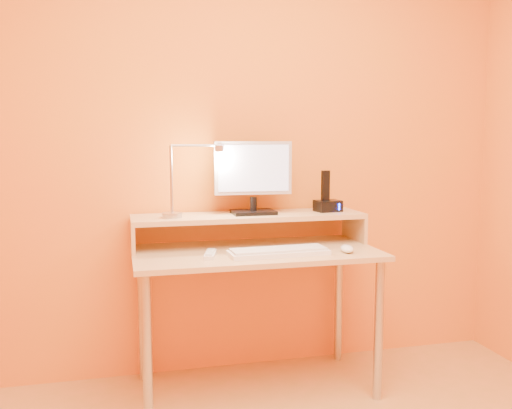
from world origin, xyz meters
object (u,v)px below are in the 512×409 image
object	(u,v)px
keyboard	(279,253)
mouse	(347,249)
phone_dock	(328,206)
remote_control	(210,254)
lamp_base	(172,215)
monitor_panel	(253,168)

from	to	relation	value
keyboard	mouse	distance (m)	0.34
phone_dock	mouse	distance (m)	0.35
keyboard	mouse	bearing A→B (deg)	-6.62
mouse	remote_control	size ratio (longest dim) A/B	0.63
lamp_base	phone_dock	world-z (taller)	phone_dock
monitor_panel	mouse	distance (m)	0.63
mouse	remote_control	distance (m)	0.66
monitor_panel	lamp_base	world-z (taller)	monitor_panel
monitor_panel	phone_dock	size ratio (longest dim) A/B	3.09
monitor_panel	remote_control	bearing A→B (deg)	-133.35
keyboard	mouse	xyz separation A→B (m)	(0.34, -0.02, 0.01)
lamp_base	phone_dock	bearing A→B (deg)	2.06
monitor_panel	remote_control	world-z (taller)	monitor_panel
remote_control	mouse	bearing A→B (deg)	8.74
lamp_base	phone_dock	size ratio (longest dim) A/B	0.77
remote_control	lamp_base	bearing A→B (deg)	142.04
phone_dock	remote_control	bearing A→B (deg)	-169.18
phone_dock	mouse	bearing A→B (deg)	-101.96
lamp_base	keyboard	size ratio (longest dim) A/B	0.21
monitor_panel	lamp_base	xyz separation A→B (m)	(-0.42, -0.04, -0.23)
phone_dock	mouse	size ratio (longest dim) A/B	1.20
remote_control	monitor_panel	bearing A→B (deg)	57.85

